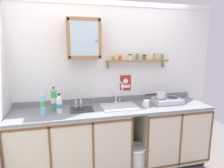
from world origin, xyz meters
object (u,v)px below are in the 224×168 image
(bottle_soda_green_2, at_px, (54,99))
(wall_cabinet, at_px, (84,39))
(bottle_water_blue_1, at_px, (43,104))
(sink, at_px, (119,107))
(warning_sign, at_px, (126,83))
(dish_rack, at_px, (81,108))
(hot_plate_stove, at_px, (167,101))
(bottle_opaque_white_0, at_px, (59,104))
(mug, at_px, (146,104))
(saucepan, at_px, (160,95))
(trash_bin, at_px, (136,159))

(bottle_soda_green_2, xyz_separation_m, wall_cabinet, (0.42, 0.10, 0.79))
(bottle_water_blue_1, xyz_separation_m, wall_cabinet, (0.55, 0.25, 0.80))
(sink, height_order, warning_sign, warning_sign)
(bottle_soda_green_2, height_order, dish_rack, bottle_soda_green_2)
(hot_plate_stove, distance_m, bottle_soda_green_2, 1.64)
(wall_cabinet, bearing_deg, bottle_water_blue_1, -155.71)
(bottle_opaque_white_0, relative_size, bottle_water_blue_1, 0.84)
(warning_sign, bearing_deg, sink, -123.96)
(mug, height_order, warning_sign, warning_sign)
(sink, xyz_separation_m, mug, (0.35, -0.14, 0.06))
(dish_rack, bearing_deg, bottle_soda_green_2, 169.13)
(warning_sign, bearing_deg, bottle_soda_green_2, -168.14)
(wall_cabinet, relative_size, warning_sign, 2.22)
(mug, bearing_deg, wall_cabinet, 161.21)
(hot_plate_stove, height_order, bottle_water_blue_1, bottle_water_blue_1)
(dish_rack, height_order, warning_sign, warning_sign)
(wall_cabinet, distance_m, warning_sign, 0.93)
(sink, height_order, hot_plate_stove, sink)
(saucepan, xyz_separation_m, warning_sign, (-0.46, 0.27, 0.15))
(sink, bearing_deg, dish_rack, -177.46)
(bottle_opaque_white_0, height_order, trash_bin, bottle_opaque_white_0)
(saucepan, xyz_separation_m, trash_bin, (-0.45, -0.21, -0.86))
(hot_plate_stove, distance_m, warning_sign, 0.68)
(hot_plate_stove, height_order, warning_sign, warning_sign)
(sink, relative_size, saucepan, 1.44)
(saucepan, relative_size, trash_bin, 0.84)
(bottle_soda_green_2, bearing_deg, sink, -2.69)
(bottle_water_blue_1, height_order, trash_bin, bottle_water_blue_1)
(warning_sign, bearing_deg, bottle_water_blue_1, -162.60)
(hot_plate_stove, xyz_separation_m, saucepan, (-0.10, 0.02, 0.09))
(wall_cabinet, distance_m, trash_bin, 1.83)
(hot_plate_stove, xyz_separation_m, dish_rack, (-1.29, -0.00, -0.01))
(bottle_opaque_white_0, relative_size, mug, 2.22)
(dish_rack, distance_m, trash_bin, 1.07)
(mug, distance_m, warning_sign, 0.50)
(bottle_water_blue_1, height_order, mug, bottle_water_blue_1)
(bottle_soda_green_2, height_order, warning_sign, warning_sign)
(trash_bin, bearing_deg, bottle_opaque_white_0, 171.98)
(saucepan, bearing_deg, sink, 179.94)
(hot_plate_stove, relative_size, trash_bin, 0.99)
(bottle_soda_green_2, distance_m, trash_bin, 1.41)
(saucepan, xyz_separation_m, bottle_water_blue_1, (-1.65, -0.11, 0.01))
(bottle_soda_green_2, bearing_deg, warning_sign, 11.86)
(hot_plate_stove, height_order, trash_bin, hot_plate_stove)
(saucepan, height_order, dish_rack, saucepan)
(sink, xyz_separation_m, dish_rack, (-0.54, -0.02, 0.03))
(hot_plate_stove, relative_size, mug, 3.56)
(bottle_soda_green_2, xyz_separation_m, warning_sign, (1.07, 0.22, 0.13))
(sink, distance_m, saucepan, 0.65)
(mug, relative_size, warning_sign, 0.47)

